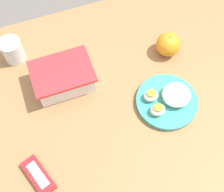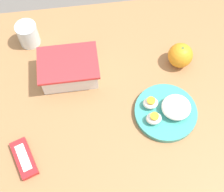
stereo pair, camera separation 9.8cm
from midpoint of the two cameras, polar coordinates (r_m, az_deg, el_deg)
ground_plane at (r=1.69m, az=-0.50°, el=-12.37°), size 10.00×10.00×0.00m
table at (r=1.11m, az=-0.75°, el=-3.98°), size 1.09×0.87×0.73m
food_container at (r=1.02m, az=-11.59°, el=2.95°), size 0.19×0.14×0.08m
orange_fruit at (r=1.08m, az=7.69°, el=9.12°), size 0.08×0.08×0.08m
rice_plate at (r=0.99m, az=7.47°, el=-0.98°), size 0.20×0.20×0.06m
candy_bar at (r=0.95m, az=-16.28°, el=-14.11°), size 0.08×0.13×0.02m
drinking_glass at (r=1.12m, az=-20.16°, el=7.64°), size 0.07×0.07×0.08m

